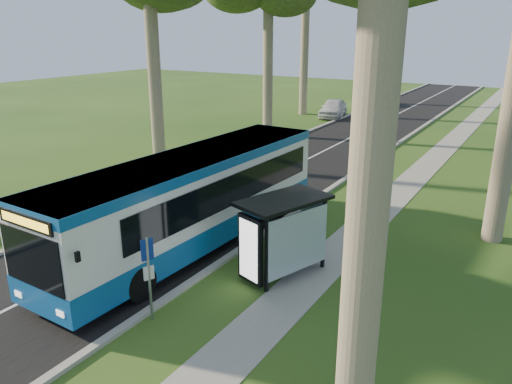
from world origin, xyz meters
TOP-DOWN VIEW (x-y plane):
  - ground at (0.00, 0.00)m, footprint 120.00×120.00m
  - road at (-3.50, 10.00)m, footprint 7.00×100.00m
  - kerb_east at (0.00, 10.00)m, footprint 0.25×100.00m
  - kerb_west at (-7.00, 10.00)m, footprint 0.25×100.00m
  - centre_line at (-3.50, 10.00)m, footprint 0.12×100.00m
  - footpath at (3.00, 10.00)m, footprint 1.50×100.00m
  - bus at (-1.68, -0.14)m, footprint 3.07×12.65m
  - bus_stop_sign at (0.30, -4.58)m, footprint 0.17×0.32m
  - bus_shelter at (2.20, -0.76)m, footprint 2.44×3.29m
  - litter_bin at (0.95, 3.79)m, footprint 0.48×0.48m
  - car_white at (-7.98, 27.86)m, footprint 2.78×4.97m
  - car_silver at (-8.12, 35.94)m, footprint 3.18×5.46m

SIDE VIEW (x-z plane):
  - ground at x=0.00m, z-range 0.00..0.00m
  - road at x=-3.50m, z-range 0.00..0.02m
  - footpath at x=3.00m, z-range 0.00..0.02m
  - centre_line at x=-3.50m, z-range 0.02..0.02m
  - kerb_east at x=0.00m, z-range 0.00..0.12m
  - kerb_west at x=-7.00m, z-range 0.00..0.12m
  - litter_bin at x=0.95m, z-range 0.01..0.85m
  - car_white at x=-7.98m, z-range 0.00..1.60m
  - car_silver at x=-8.12m, z-range 0.00..1.70m
  - bus_stop_sign at x=0.30m, z-range 0.30..2.70m
  - bus at x=-1.68m, z-range 0.06..3.39m
  - bus_shelter at x=2.20m, z-range 0.51..3.04m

